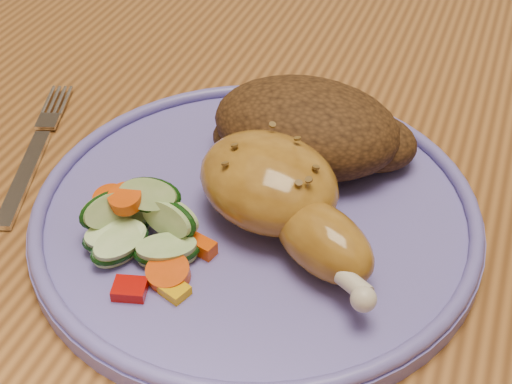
# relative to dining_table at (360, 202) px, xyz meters

# --- Properties ---
(dining_table) EXTENTS (0.90, 1.40, 0.75)m
(dining_table) POSITION_rel_dining_table_xyz_m (0.00, 0.00, 0.00)
(dining_table) COLOR #935927
(dining_table) RESTS_ON ground
(chair_far) EXTENTS (0.42, 0.42, 0.91)m
(chair_far) POSITION_rel_dining_table_xyz_m (0.00, 0.63, -0.17)
(chair_far) COLOR #4C2D16
(chair_far) RESTS_ON ground
(plate) EXTENTS (0.30, 0.30, 0.01)m
(plate) POSITION_rel_dining_table_xyz_m (-0.05, -0.14, 0.09)
(plate) COLOR #6359AF
(plate) RESTS_ON dining_table
(plate_rim) EXTENTS (0.30, 0.30, 0.01)m
(plate_rim) POSITION_rel_dining_table_xyz_m (-0.05, -0.14, 0.10)
(plate_rim) COLOR #6359AF
(plate_rim) RESTS_ON plate
(chicken_leg) EXTENTS (0.15, 0.13, 0.05)m
(chicken_leg) POSITION_rel_dining_table_xyz_m (-0.03, -0.15, 0.12)
(chicken_leg) COLOR #AB7323
(chicken_leg) RESTS_ON plate
(rice_pilaf) EXTENTS (0.15, 0.10, 0.06)m
(rice_pilaf) POSITION_rel_dining_table_xyz_m (-0.03, -0.07, 0.12)
(rice_pilaf) COLOR #462911
(rice_pilaf) RESTS_ON plate
(vegetable_pile) EXTENTS (0.10, 0.09, 0.05)m
(vegetable_pile) POSITION_rel_dining_table_xyz_m (-0.10, -0.20, 0.11)
(vegetable_pile) COLOR #A50A05
(vegetable_pile) RESTS_ON plate
(fork) EXTENTS (0.06, 0.15, 0.00)m
(fork) POSITION_rel_dining_table_xyz_m (-0.23, -0.14, 0.09)
(fork) COLOR silver
(fork) RESTS_ON dining_table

